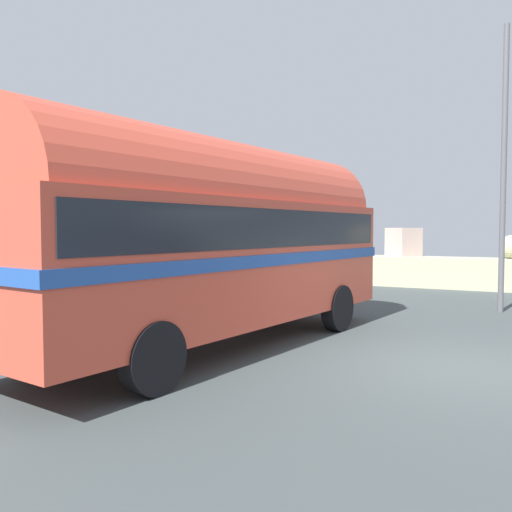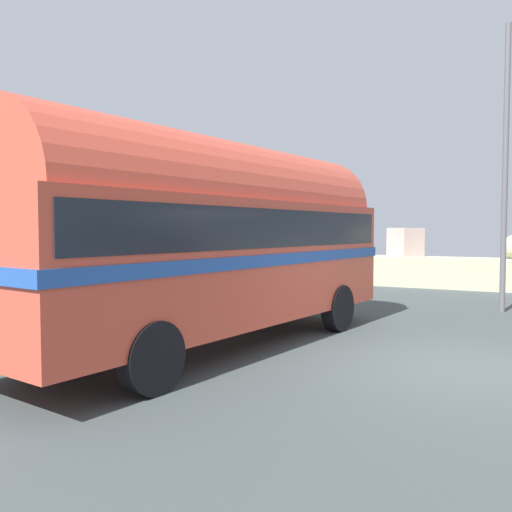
# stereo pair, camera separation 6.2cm
# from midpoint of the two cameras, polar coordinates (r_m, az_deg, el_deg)

# --- Properties ---
(ground) EXTENTS (32.00, 26.00, 0.02)m
(ground) POSITION_cam_midpoint_polar(r_m,az_deg,el_deg) (8.83, 21.44, -11.23)
(ground) COLOR #3D4545
(breakwater) EXTENTS (31.36, 2.31, 2.39)m
(breakwater) POSITION_cam_midpoint_polar(r_m,az_deg,el_deg) (20.40, 24.86, -1.33)
(breakwater) COLOR #B2B28E
(breakwater) RESTS_ON ground
(vintage_coach) EXTENTS (3.61, 8.84, 3.70)m
(vintage_coach) POSITION_cam_midpoint_polar(r_m,az_deg,el_deg) (9.44, -4.12, 2.37)
(vintage_coach) COLOR black
(vintage_coach) RESTS_ON ground
(lamp_post) EXTENTS (0.76, 0.66, 7.26)m
(lamp_post) POSITION_cam_midpoint_polar(r_m,az_deg,el_deg) (14.98, 25.69, 9.95)
(lamp_post) COLOR #5B5B60
(lamp_post) RESTS_ON ground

